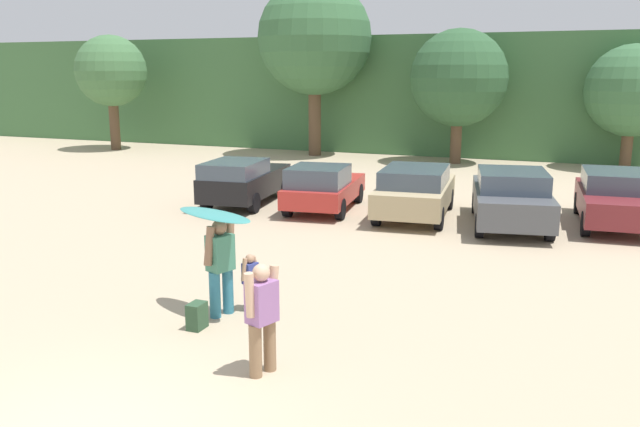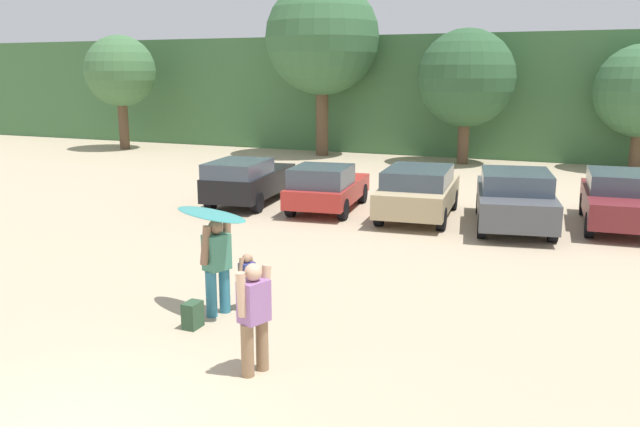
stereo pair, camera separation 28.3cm
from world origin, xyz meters
name	(u,v)px [view 1 (the left image)]	position (x,y,z in m)	size (l,w,h in m)	color
hillside_ridge	(486,93)	(0.00, 33.16, 3.01)	(108.00, 12.00, 6.02)	#427042
tree_center	(111,72)	(-18.57, 23.75, 4.20)	(3.79, 3.79, 6.14)	brown
tree_far_left	(315,38)	(-7.46, 25.52, 5.82)	(5.64, 5.64, 8.67)	brown
tree_center_left	(459,78)	(-0.22, 25.16, 3.91)	(4.43, 4.43, 6.14)	brown
tree_right	(632,91)	(7.07, 26.01, 3.40)	(3.96, 3.96, 5.39)	brown
parked_car_black	(244,180)	(-4.86, 13.02, 0.80)	(2.20, 4.37, 1.51)	black
parked_car_red	(323,187)	(-2.12, 13.03, 0.75)	(2.24, 4.14, 1.46)	#B72D28
parked_car_tan	(415,190)	(0.73, 13.18, 0.81)	(2.31, 4.46, 1.50)	tan
parked_car_dark_gray	(511,197)	(3.47, 13.05, 0.82)	(2.71, 4.82, 1.58)	#4C4F54
parked_car_maroon	(616,198)	(6.17, 14.16, 0.81)	(2.17, 4.48, 1.53)	maroon
person_adult	(220,262)	(-0.57, 4.18, 0.98)	(0.44, 0.68, 1.73)	teal
person_child	(250,279)	(-0.21, 4.60, 0.59)	(0.27, 0.46, 1.04)	#26593F
person_companion	(262,312)	(1.13, 2.41, 0.92)	(0.42, 0.63, 1.63)	#8C6B4C
surfboard_teal	(214,215)	(-0.67, 4.18, 1.81)	(1.89, 1.13, 0.11)	teal
backpack_dropped	(197,316)	(-0.64, 3.48, 0.22)	(0.24, 0.34, 0.45)	#2D4C33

